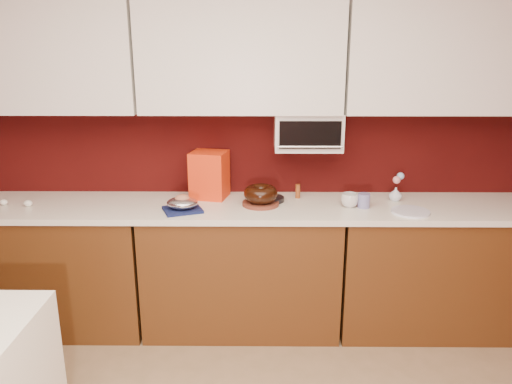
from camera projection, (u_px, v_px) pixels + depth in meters
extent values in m
cube|color=#3B0908|center=(242.00, 145.00, 3.55)|extent=(4.00, 0.02, 2.50)
cube|color=#542D10|center=(52.00, 268.00, 3.50)|extent=(1.31, 0.58, 0.86)
cube|color=#542D10|center=(242.00, 269.00, 3.49)|extent=(1.31, 0.58, 0.86)
cube|color=#542D10|center=(433.00, 269.00, 3.47)|extent=(1.31, 0.58, 0.86)
cube|color=silver|center=(241.00, 208.00, 3.36)|extent=(4.00, 0.62, 0.04)
cube|color=white|center=(36.00, 58.00, 3.23)|extent=(1.31, 0.33, 0.70)
cube|color=white|center=(241.00, 58.00, 3.22)|extent=(1.31, 0.33, 0.70)
cube|color=white|center=(447.00, 58.00, 3.21)|extent=(1.31, 0.33, 0.70)
cube|color=white|center=(308.00, 131.00, 3.37)|extent=(0.45, 0.30, 0.25)
cube|color=black|center=(310.00, 135.00, 3.22)|extent=(0.40, 0.02, 0.18)
cylinder|color=silver|center=(310.00, 147.00, 3.23)|extent=(0.42, 0.02, 0.02)
cylinder|color=brown|center=(261.00, 204.00, 3.34)|extent=(0.28, 0.28, 0.02)
torus|color=black|center=(261.00, 194.00, 3.32)|extent=(0.26, 0.26, 0.09)
cube|color=#131B49|center=(183.00, 210.00, 3.23)|extent=(0.29, 0.27, 0.02)
ellipsoid|color=silver|center=(182.00, 203.00, 3.21)|extent=(0.24, 0.22, 0.07)
ellipsoid|color=#C27A58|center=(182.00, 199.00, 3.21)|extent=(0.11, 0.09, 0.06)
cube|color=red|center=(209.00, 175.00, 3.48)|extent=(0.28, 0.26, 0.33)
cylinder|color=black|center=(271.00, 199.00, 3.43)|extent=(0.22, 0.22, 0.03)
imported|color=silver|center=(350.00, 199.00, 3.30)|extent=(0.14, 0.14, 0.11)
cylinder|color=navy|center=(364.00, 201.00, 3.29)|extent=(0.11, 0.11, 0.09)
imported|color=silver|center=(396.00, 193.00, 3.43)|extent=(0.08, 0.08, 0.11)
sphere|color=pink|center=(397.00, 180.00, 3.40)|extent=(0.05, 0.05, 0.05)
sphere|color=#8CBAE0|center=(401.00, 176.00, 3.42)|extent=(0.05, 0.05, 0.05)
cylinder|color=white|center=(410.00, 212.00, 3.20)|extent=(0.31, 0.31, 0.01)
cylinder|color=brown|center=(298.00, 191.00, 3.49)|extent=(0.03, 0.03, 0.10)
ellipsoid|color=white|center=(4.00, 202.00, 3.34)|extent=(0.06, 0.05, 0.04)
ellipsoid|color=white|center=(28.00, 203.00, 3.31)|extent=(0.07, 0.06, 0.04)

